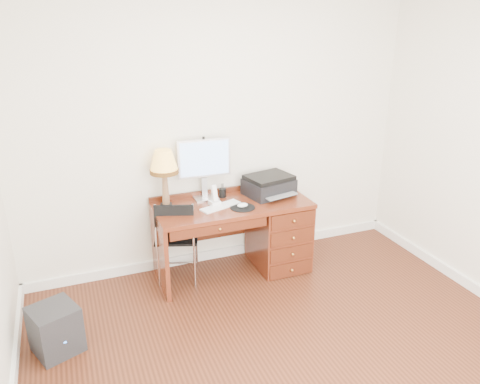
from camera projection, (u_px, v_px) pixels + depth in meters
name	position (u px, v px, depth m)	size (l,w,h in m)	color
ground	(297.00, 359.00, 3.55)	(4.00, 4.00, 0.00)	#3A190D
room_shell	(263.00, 308.00, 4.08)	(4.00, 4.00, 4.00)	white
desk	(262.00, 230.00, 4.74)	(1.50, 0.67, 0.75)	maroon
monitor	(204.00, 161.00, 4.51)	(0.52, 0.18, 0.60)	silver
keyboard	(221.00, 206.00, 4.42)	(0.41, 0.12, 0.02)	white
mouse_pad	(243.00, 206.00, 4.40)	(0.24, 0.24, 0.05)	black
printer	(269.00, 185.00, 4.70)	(0.52, 0.44, 0.20)	black
leg_lamp	(164.00, 165.00, 4.31)	(0.27, 0.27, 0.55)	black
phone	(214.00, 199.00, 4.45)	(0.11, 0.11, 0.20)	white
pen_cup	(223.00, 193.00, 4.65)	(0.07, 0.07, 0.09)	black
chair	(179.00, 233.00, 4.44)	(0.51, 0.51, 0.85)	black
equipment_box	(55.00, 329.00, 3.59)	(0.33, 0.33, 0.38)	black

